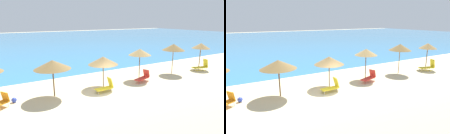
% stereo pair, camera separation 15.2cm
% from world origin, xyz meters
% --- Properties ---
extents(ground_plane, '(160.00, 160.00, 0.00)m').
position_xyz_m(ground_plane, '(0.00, 0.00, 0.00)').
color(ground_plane, beige).
extents(sea_water, '(160.00, 70.66, 0.01)m').
position_xyz_m(sea_water, '(0.00, 41.77, 0.00)').
color(sea_water, teal).
rests_on(sea_water, ground_plane).
extents(beach_umbrella_2, '(2.56, 2.56, 2.65)m').
position_xyz_m(beach_umbrella_2, '(-3.22, 2.19, 2.33)').
color(beach_umbrella_2, brown).
rests_on(beach_umbrella_2, ground_plane).
extents(beach_umbrella_3, '(2.41, 2.41, 2.50)m').
position_xyz_m(beach_umbrella_3, '(0.81, 2.24, 2.17)').
color(beach_umbrella_3, brown).
rests_on(beach_umbrella_3, ground_plane).
extents(beach_umbrella_4, '(2.05, 2.05, 2.80)m').
position_xyz_m(beach_umbrella_4, '(4.71, 2.44, 2.50)').
color(beach_umbrella_4, brown).
rests_on(beach_umbrella_4, ground_plane).
extents(beach_umbrella_5, '(2.22, 2.22, 2.99)m').
position_xyz_m(beach_umbrella_5, '(8.93, 2.31, 2.66)').
color(beach_umbrella_5, brown).
rests_on(beach_umbrella_5, ground_plane).
extents(beach_umbrella_6, '(1.91, 1.91, 2.83)m').
position_xyz_m(beach_umbrella_6, '(13.05, 2.10, 2.53)').
color(beach_umbrella_6, brown).
rests_on(beach_umbrella_6, ground_plane).
extents(lounge_chair_0, '(1.74, 1.04, 1.21)m').
position_xyz_m(lounge_chair_0, '(12.42, 1.37, 0.46)').
color(lounge_chair_0, yellow).
rests_on(lounge_chair_0, ground_plane).
extents(lounge_chair_1, '(1.39, 0.59, 1.10)m').
position_xyz_m(lounge_chair_1, '(0.36, 1.00, 0.44)').
color(lounge_chair_1, yellow).
rests_on(lounge_chair_1, ground_plane).
extents(lounge_chair_2, '(1.79, 1.11, 1.00)m').
position_xyz_m(lounge_chair_2, '(4.45, 1.56, 0.41)').
color(lounge_chair_2, red).
rests_on(lounge_chair_2, ground_plane).
extents(lounge_chair_3, '(1.38, 1.21, 0.94)m').
position_xyz_m(lounge_chair_3, '(-6.65, 1.96, 0.41)').
color(lounge_chair_3, orange).
rests_on(lounge_chair_3, ground_plane).
extents(beach_ball, '(0.34, 0.34, 0.34)m').
position_xyz_m(beach_ball, '(-5.83, 2.47, 0.17)').
color(beach_ball, blue).
rests_on(beach_ball, ground_plane).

